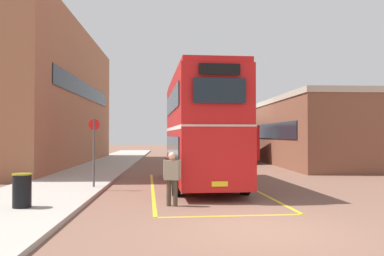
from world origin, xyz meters
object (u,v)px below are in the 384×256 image
object	(u,v)px
double_decker_bus	(200,127)
litter_bin	(22,190)
bus_stop_sign	(94,146)
pedestrian_boarding	(172,175)
single_deck_bus	(228,141)

from	to	relation	value
double_decker_bus	litter_bin	xyz separation A→B (m)	(-5.47, -6.01, -1.89)
litter_bin	bus_stop_sign	distance (m)	4.82
double_decker_bus	pedestrian_boarding	world-z (taller)	double_decker_bus
single_deck_bus	litter_bin	xyz separation A→B (m)	(-9.06, -22.57, -1.02)
litter_bin	bus_stop_sign	world-z (taller)	bus_stop_sign
double_decker_bus	litter_bin	bearing A→B (deg)	-132.34
single_deck_bus	litter_bin	size ratio (longest dim) A/B	10.00
pedestrian_boarding	litter_bin	world-z (taller)	pedestrian_boarding
double_decker_bus	pedestrian_boarding	distance (m)	5.57
single_deck_bus	bus_stop_sign	xyz separation A→B (m)	(-7.90, -18.03, 0.11)
litter_bin	bus_stop_sign	xyz separation A→B (m)	(1.16, 4.54, 1.13)
pedestrian_boarding	bus_stop_sign	distance (m)	4.90
double_decker_bus	bus_stop_sign	bearing A→B (deg)	-161.18
single_deck_bus	litter_bin	bearing A→B (deg)	-111.88
litter_bin	double_decker_bus	bearing A→B (deg)	47.66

